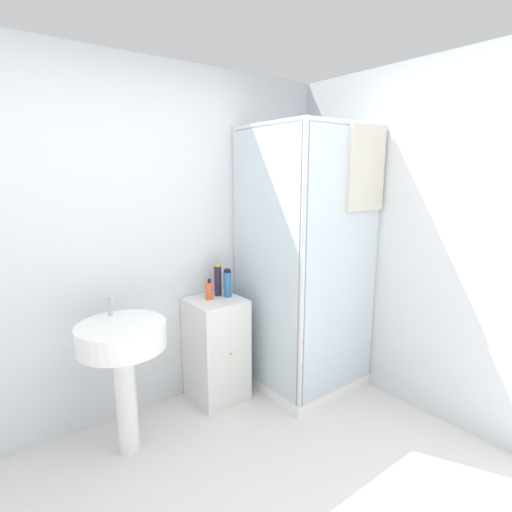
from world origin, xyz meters
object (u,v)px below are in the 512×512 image
Objects in this scene: sink at (122,350)px; soap_dispenser at (209,291)px; shampoo_bottle_tall_black at (218,280)px; shampoo_bottle_blue at (227,283)px.

soap_dispenser is at bearing 16.26° from sink.
shampoo_bottle_tall_black is at bearing 22.50° from soap_dispenser.
soap_dispenser is 0.63× the size of shampoo_bottle_tall_black.
shampoo_bottle_tall_black is 1.18× the size of shampoo_bottle_blue.
soap_dispenser is 0.13m from shampoo_bottle_tall_black.
shampoo_bottle_blue is (0.04, -0.07, -0.02)m from shampoo_bottle_tall_black.
shampoo_bottle_tall_black reaches higher than sink.
sink is at bearing -167.95° from shampoo_bottle_blue.
sink is at bearing -163.74° from soap_dispenser.
soap_dispenser is 0.75× the size of shampoo_bottle_blue.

